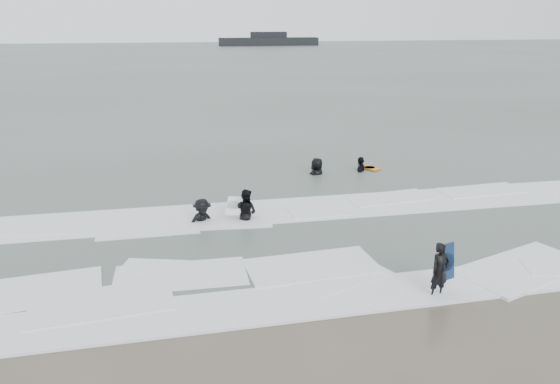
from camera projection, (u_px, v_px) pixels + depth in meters
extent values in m
plane|color=brown|center=(319.00, 289.00, 14.21)|extent=(320.00, 320.00, 0.00)
plane|color=#47544C|center=(187.00, 62.00, 88.87)|extent=(320.00, 320.00, 0.00)
imported|color=black|center=(437.00, 297.00, 13.82)|extent=(0.61, 0.47, 1.48)
imported|color=black|center=(246.00, 221.00, 19.01)|extent=(1.05, 1.03, 1.70)
imported|color=black|center=(203.00, 224.00, 18.72)|extent=(1.30, 1.06, 1.75)
imported|color=black|center=(361.00, 172.00, 25.17)|extent=(0.91, 1.17, 1.85)
imported|color=black|center=(317.00, 175.00, 24.60)|extent=(1.12, 1.08, 1.94)
cube|color=white|center=(325.00, 299.00, 13.64)|extent=(30.03, 2.32, 0.07)
cube|color=white|center=(274.00, 212.00, 19.80)|extent=(30.00, 2.60, 0.09)
cube|color=black|center=(269.00, 42.00, 143.59)|extent=(25.99, 4.64, 2.04)
cube|color=black|center=(269.00, 35.00, 143.06)|extent=(9.28, 2.78, 1.49)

